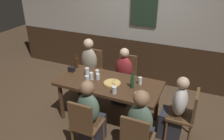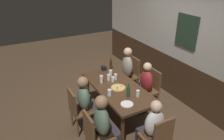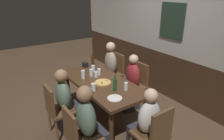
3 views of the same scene
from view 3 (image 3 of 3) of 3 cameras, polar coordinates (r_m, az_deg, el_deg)
ground_plane at (r=3.88m, az=-2.70°, el=-13.13°), size 12.00×12.00×0.00m
wall_back at (r=4.38m, az=15.86°, el=8.84°), size 6.40×0.13×2.60m
dining_table at (r=3.55m, az=-2.88°, el=-4.43°), size 1.73×0.80×0.74m
chair_left_far at (r=4.61m, az=0.81°, el=-0.22°), size 0.40×0.40×0.88m
chair_mid_near at (r=3.33m, az=-15.07°, el=-10.24°), size 0.40×0.40×0.88m
chair_right_near at (r=2.74m, az=-9.28°, el=-17.49°), size 0.40×0.40×0.88m
chair_head_east at (r=2.79m, az=11.81°, el=-16.91°), size 0.40×0.40×0.88m
chair_mid_far at (r=4.06m, az=7.03°, el=-3.53°), size 0.40×0.40×0.88m
person_left_far at (r=4.52m, az=-0.85°, el=-0.64°), size 0.34×0.37×1.17m
person_mid_near at (r=3.39m, az=-12.41°, el=-9.89°), size 0.34×0.37×1.11m
person_right_near at (r=2.80m, az=-6.16°, el=-16.55°), size 0.34×0.37×1.15m
person_head_east at (r=2.91m, az=9.33°, el=-16.05°), size 0.37×0.34×1.08m
person_mid_far at (r=3.98m, az=5.21°, el=-4.63°), size 0.34×0.37×1.10m
pizza at (r=3.45m, az=-2.57°, el=-3.48°), size 0.28×0.28×0.03m
tumbler_short at (r=3.20m, az=3.91°, el=-4.74°), size 0.06×0.06×0.13m
beer_glass_tall at (r=3.91m, az=-5.28°, el=0.25°), size 0.08×0.08×0.13m
beer_glass_half at (r=3.67m, az=-4.45°, el=-1.31°), size 0.07×0.07×0.10m
tumbler_water at (r=3.72m, az=-5.82°, el=-0.84°), size 0.07×0.07×0.13m
pint_glass_pale at (r=3.76m, az=-3.63°, el=-0.58°), size 0.06×0.06×0.12m
pint_glass_amber at (r=3.19m, az=-5.20°, el=-4.84°), size 0.07×0.07×0.12m
highball_clear at (r=3.63m, az=-8.06°, el=-1.36°), size 0.07×0.07×0.15m
beer_bottle_green at (r=3.15m, az=0.84°, el=-4.06°), size 0.06×0.06×0.27m
beer_bottle_brown at (r=4.23m, az=-5.38°, el=2.70°), size 0.06×0.06×0.27m
plate_white_large at (r=2.98m, az=0.75°, el=-7.86°), size 0.22×0.22×0.01m
condiment_caddy at (r=4.17m, az=-7.50°, el=1.45°), size 0.11×0.09×0.09m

